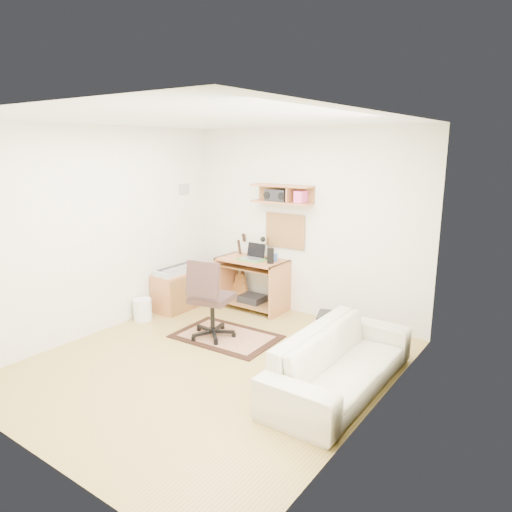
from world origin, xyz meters
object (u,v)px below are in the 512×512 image
Objects in this scene: desk at (252,284)px; printer at (336,323)px; sofa at (341,351)px; task_chair at (212,298)px; cabinet at (182,289)px.

desk is 2.00× the size of printer.
printer is 0.25× the size of sofa.
task_chair is 2.07× the size of printer.
printer is at bearing 27.35° from sofa.
desk is 0.50× the size of sofa.
sofa is (1.85, -0.22, -0.13)m from task_chair.
task_chair is at bearing -78.92° from desk.
sofa is at bearing -19.00° from task_chair.
task_chair is 0.52× the size of sofa.
sofa is at bearing -82.03° from printer.
task_chair is 1.67m from printer.
sofa reaches higher than desk.
task_chair is at bearing -154.76° from printer.
cabinet is (-1.11, 0.61, -0.24)m from task_chair.
printer is at bearing -1.31° from desk.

